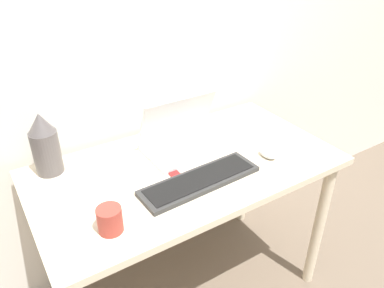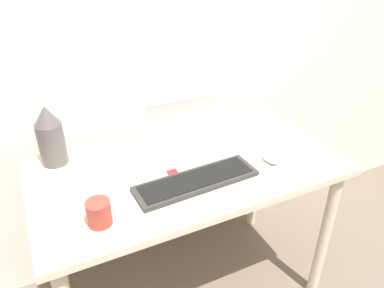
{
  "view_description": "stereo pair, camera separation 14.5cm",
  "coord_description": "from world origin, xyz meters",
  "px_view_note": "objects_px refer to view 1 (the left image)",
  "views": [
    {
      "loc": [
        -0.65,
        -0.74,
        1.59
      ],
      "look_at": [
        0.01,
        0.31,
        0.85
      ],
      "focal_mm": 35.0,
      "sensor_mm": 36.0,
      "label": 1
    },
    {
      "loc": [
        -0.53,
        -0.81,
        1.59
      ],
      "look_at": [
        0.01,
        0.31,
        0.85
      ],
      "focal_mm": 35.0,
      "sensor_mm": 36.0,
      "label": 2
    }
  ],
  "objects_px": {
    "keyboard": "(200,180)",
    "mouse": "(268,153)",
    "mp3_player": "(174,173)",
    "mug": "(110,220)",
    "vase": "(45,144)",
    "laptop": "(182,138)"
  },
  "relations": [
    {
      "from": "keyboard",
      "to": "mouse",
      "type": "relative_size",
      "value": 5.56
    },
    {
      "from": "mp3_player",
      "to": "mug",
      "type": "relative_size",
      "value": 0.7
    },
    {
      "from": "vase",
      "to": "mp3_player",
      "type": "bearing_deg",
      "value": -34.45
    },
    {
      "from": "laptop",
      "to": "keyboard",
      "type": "xyz_separation_m",
      "value": [
        -0.07,
        -0.25,
        -0.04
      ]
    },
    {
      "from": "laptop",
      "to": "vase",
      "type": "distance_m",
      "value": 0.54
    },
    {
      "from": "mp3_player",
      "to": "keyboard",
      "type": "bearing_deg",
      "value": -61.18
    },
    {
      "from": "laptop",
      "to": "mp3_player",
      "type": "distance_m",
      "value": 0.2
    },
    {
      "from": "mp3_player",
      "to": "mug",
      "type": "distance_m",
      "value": 0.36
    },
    {
      "from": "laptop",
      "to": "keyboard",
      "type": "height_order",
      "value": "laptop"
    },
    {
      "from": "mug",
      "to": "keyboard",
      "type": "bearing_deg",
      "value": 9.22
    },
    {
      "from": "keyboard",
      "to": "vase",
      "type": "height_order",
      "value": "vase"
    },
    {
      "from": "mouse",
      "to": "vase",
      "type": "xyz_separation_m",
      "value": [
        -0.79,
        0.37,
        0.11
      ]
    },
    {
      "from": "vase",
      "to": "mp3_player",
      "type": "xyz_separation_m",
      "value": [
        0.4,
        -0.27,
        -0.12
      ]
    },
    {
      "from": "laptop",
      "to": "mouse",
      "type": "relative_size",
      "value": 3.86
    },
    {
      "from": "keyboard",
      "to": "mug",
      "type": "distance_m",
      "value": 0.38
    },
    {
      "from": "vase",
      "to": "mp3_player",
      "type": "height_order",
      "value": "vase"
    },
    {
      "from": "keyboard",
      "to": "vase",
      "type": "distance_m",
      "value": 0.6
    },
    {
      "from": "mouse",
      "to": "vase",
      "type": "distance_m",
      "value": 0.88
    },
    {
      "from": "mouse",
      "to": "mp3_player",
      "type": "bearing_deg",
      "value": 165.69
    },
    {
      "from": "laptop",
      "to": "keyboard",
      "type": "bearing_deg",
      "value": -106.24
    },
    {
      "from": "laptop",
      "to": "mouse",
      "type": "height_order",
      "value": "laptop"
    },
    {
      "from": "laptop",
      "to": "mouse",
      "type": "distance_m",
      "value": 0.37
    }
  ]
}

